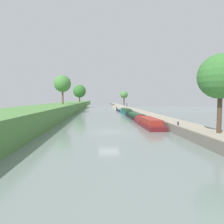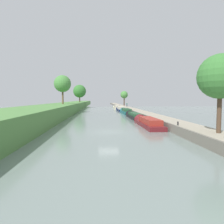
% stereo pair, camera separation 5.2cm
% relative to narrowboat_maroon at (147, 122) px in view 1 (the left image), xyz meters
% --- Properties ---
extents(ground_plane, '(160.00, 160.00, 0.00)m').
position_rel_narrowboat_maroon_xyz_m(ground_plane, '(-6.02, -5.15, -0.50)').
color(ground_plane, slate).
extents(left_grassy_bank, '(8.94, 260.00, 2.58)m').
position_rel_narrowboat_maroon_xyz_m(left_grassy_bank, '(-18.17, -5.15, 0.79)').
color(left_grassy_bank, '#518442').
rests_on(left_grassy_bank, ground_plane).
extents(right_towpath, '(3.17, 260.00, 0.95)m').
position_rel_narrowboat_maroon_xyz_m(right_towpath, '(3.24, -5.15, -0.03)').
color(right_towpath, '#9E937F').
rests_on(right_towpath, ground_plane).
extents(stone_quay, '(0.25, 260.00, 1.00)m').
position_rel_narrowboat_maroon_xyz_m(stone_quay, '(1.53, -5.15, -0.00)').
color(stone_quay, '#6B665B').
rests_on(stone_quay, ground_plane).
extents(narrowboat_maroon, '(2.20, 11.15, 2.09)m').
position_rel_narrowboat_maroon_xyz_m(narrowboat_maroon, '(0.00, 0.00, 0.00)').
color(narrowboat_maroon, maroon).
rests_on(narrowboat_maroon, ground_plane).
extents(narrowboat_black, '(1.89, 13.21, 1.80)m').
position_rel_narrowboat_maroon_xyz_m(narrowboat_black, '(0.07, 12.00, -0.02)').
color(narrowboat_black, black).
rests_on(narrowboat_black, ground_plane).
extents(narrowboat_teal, '(2.08, 12.32, 2.05)m').
position_rel_narrowboat_maroon_xyz_m(narrowboat_teal, '(0.13, 25.32, 0.09)').
color(narrowboat_teal, '#195B60').
rests_on(narrowboat_teal, ground_plane).
extents(narrowboat_navy, '(2.04, 11.54, 2.18)m').
position_rel_narrowboat_maroon_xyz_m(narrowboat_navy, '(0.00, 38.58, 0.10)').
color(narrowboat_navy, '#141E42').
rests_on(narrowboat_navy, ground_plane).
extents(narrowboat_cream, '(2.16, 13.51, 2.17)m').
position_rel_narrowboat_maroon_xyz_m(narrowboat_cream, '(-0.01, 52.76, 0.08)').
color(narrowboat_cream, beige).
rests_on(narrowboat_cream, ground_plane).
extents(tree_rightbank_near, '(4.00, 4.00, 7.09)m').
position_rel_narrowboat_maroon_xyz_m(tree_rightbank_near, '(3.60, -12.22, 5.50)').
color(tree_rightbank_near, '#4C3828').
rests_on(tree_rightbank_near, right_towpath).
extents(tree_rightbank_midnear, '(3.37, 3.37, 6.68)m').
position_rel_narrowboat_maroon_xyz_m(tree_rightbank_midnear, '(4.36, 62.27, 5.35)').
color(tree_rightbank_midnear, '#4C3828').
rests_on(tree_rightbank_midnear, right_towpath).
extents(tree_leftbank_downstream, '(4.68, 4.68, 7.99)m').
position_rel_narrowboat_maroon_xyz_m(tree_leftbank_downstream, '(-17.28, 27.13, 7.70)').
color(tree_leftbank_downstream, brown).
rests_on(tree_leftbank_downstream, left_grassy_bank).
extents(tree_leftbank_upstream, '(5.67, 5.67, 7.67)m').
position_rel_narrowboat_maroon_xyz_m(tree_leftbank_upstream, '(-15.75, 60.19, 6.91)').
color(tree_leftbank_upstream, '#4C3828').
rests_on(tree_leftbank_upstream, left_grassy_bank).
extents(person_walking, '(0.34, 0.34, 1.66)m').
position_rel_narrowboat_maroon_xyz_m(person_walking, '(3.91, 49.96, 1.32)').
color(person_walking, '#282D42').
rests_on(person_walking, right_towpath).
extents(mooring_bollard_near, '(0.16, 0.16, 0.45)m').
position_rel_narrowboat_maroon_xyz_m(mooring_bollard_near, '(1.96, -6.91, 0.67)').
color(mooring_bollard_near, black).
rests_on(mooring_bollard_near, right_towpath).
extents(mooring_bollard_far, '(0.16, 0.16, 0.45)m').
position_rel_narrowboat_maroon_xyz_m(mooring_bollard_far, '(1.96, 58.55, 0.67)').
color(mooring_bollard_far, black).
rests_on(mooring_bollard_far, right_towpath).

